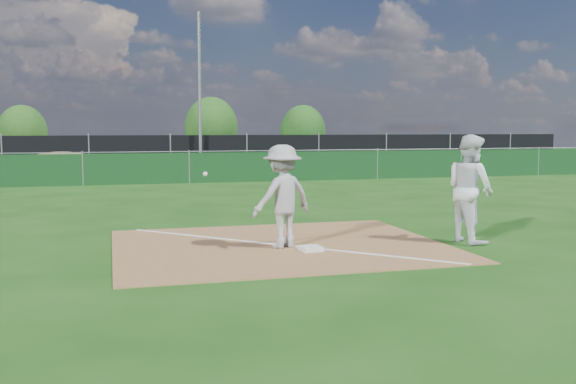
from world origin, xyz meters
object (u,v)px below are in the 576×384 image
object	(u,v)px
play_at_first	(282,196)
tree_mid	(211,127)
car_left	(36,152)
car_right	(255,153)
car_mid	(112,152)
light_pole	(200,92)
runner	(470,189)
first_base	(311,248)
tree_left	(22,133)
tree_right	(303,131)

from	to	relation	value
play_at_first	tree_mid	xyz separation A→B (m)	(3.68, 32.39, 1.25)
car_left	car_right	size ratio (longest dim) A/B	1.20
play_at_first	tree_mid	world-z (taller)	tree_mid
car_right	car_mid	bearing A→B (deg)	115.59
light_pole	car_right	world-z (taller)	light_pole
car_left	runner	bearing A→B (deg)	-154.03
car_left	tree_mid	size ratio (longest dim) A/B	1.13
play_at_first	tree_mid	distance (m)	32.63
first_base	tree_mid	distance (m)	33.08
light_pole	car_mid	distance (m)	7.11
light_pole	car_left	bearing A→B (deg)	148.51
tree_mid	first_base	bearing A→B (deg)	-95.71
car_mid	first_base	bearing A→B (deg)	-159.53
tree_left	tree_right	xyz separation A→B (m)	(18.68, 0.50, 0.10)
tree_right	first_base	bearing A→B (deg)	-106.61
tree_left	car_right	bearing A→B (deg)	-19.27
light_pole	runner	xyz separation A→B (m)	(2.07, -22.29, -2.97)
light_pole	runner	distance (m)	22.58
play_at_first	car_right	bearing A→B (deg)	78.37
first_base	tree_mid	world-z (taller)	tree_mid
car_right	tree_right	world-z (taller)	tree_right
car_mid	tree_right	world-z (taller)	tree_right
light_pole	tree_left	world-z (taller)	light_pole
light_pole	tree_left	bearing A→B (deg)	132.67
car_mid	play_at_first	bearing A→B (deg)	-160.25
first_base	tree_right	world-z (taller)	tree_right
runner	tree_mid	bearing A→B (deg)	-7.20
car_mid	tree_mid	size ratio (longest dim) A/B	1.16
car_left	tree_mid	world-z (taller)	tree_mid
first_base	play_at_first	distance (m)	1.07
runner	tree_right	distance (m)	34.13
first_base	tree_mid	size ratio (longest dim) A/B	0.09
first_base	play_at_first	size ratio (longest dim) A/B	0.17
light_pole	play_at_first	size ratio (longest dim) A/B	3.79
play_at_first	light_pole	bearing A→B (deg)	86.05
car_mid	tree_right	xyz separation A→B (m)	(13.28, 6.54, 1.14)
tree_right	car_left	bearing A→B (deg)	-161.07
first_base	car_right	bearing A→B (deg)	79.33
first_base	car_left	distance (m)	28.55
car_left	play_at_first	bearing A→B (deg)	-160.64
car_mid	tree_right	bearing A→B (deg)	-50.24
play_at_first	car_left	distance (m)	28.00
runner	car_left	bearing A→B (deg)	13.96
light_pole	play_at_first	xyz separation A→B (m)	(-1.52, -21.93, -3.05)
play_at_first	car_mid	size ratio (longest dim) A/B	0.43
play_at_first	car_right	distance (m)	28.26
car_mid	tree_mid	bearing A→B (deg)	-34.72
car_right	runner	bearing A→B (deg)	-166.34
play_at_first	tree_left	world-z (taller)	tree_left
light_pole	car_left	world-z (taller)	light_pole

